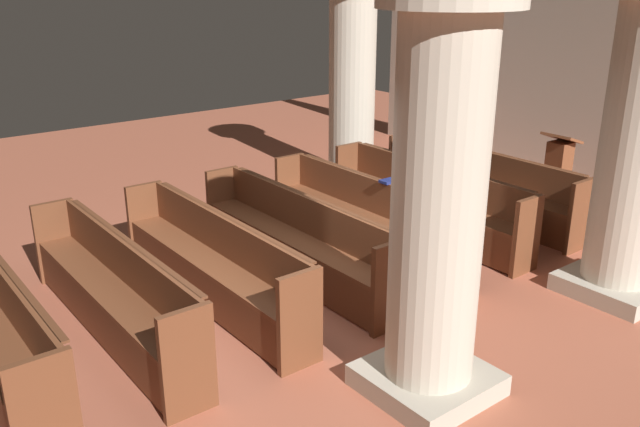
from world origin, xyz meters
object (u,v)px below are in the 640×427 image
object	(u,v)px
pew_row_5	(112,287)
pillar_aisle_rear	(439,190)
pillar_far_side	(352,75)
lectern	(557,176)
pew_row_2	(366,215)
pew_row_4	(212,259)
pillar_aisle_side	(640,135)
pew_row_3	(295,235)
hymn_book	(389,181)
pew_row_1	(427,198)
pew_row_0	(480,183)

from	to	relation	value
pew_row_5	pillar_aisle_rear	distance (m)	3.15
pillar_far_side	lectern	xyz separation A→B (m)	(2.74, 1.52, -1.24)
lectern	pillar_far_side	bearing A→B (deg)	-151.04
pew_row_2	pillar_aisle_rear	bearing A→B (deg)	-31.39
pew_row_4	pillar_aisle_side	distance (m)	4.37
pew_row_3	hymn_book	size ratio (longest dim) A/B	16.05
pew_row_5	hymn_book	bearing A→B (deg)	87.14
pew_row_1	hymn_book	size ratio (longest dim) A/B	16.05
pew_row_0	pew_row_3	xyz separation A→B (m)	(0.00, -3.10, 0.00)
pew_row_3	pillar_far_side	size ratio (longest dim) A/B	0.95
pillar_aisle_rear	pillar_far_side	bearing A→B (deg)	145.77
pillar_aisle_rear	pew_row_5	bearing A→B (deg)	-145.77
pillar_aisle_side	hymn_book	bearing A→B (deg)	-152.05
pew_row_5	pillar_aisle_side	world-z (taller)	pillar_aisle_side
pew_row_3	pew_row_2	bearing A→B (deg)	90.00
pew_row_2	pew_row_0	bearing A→B (deg)	90.00
pew_row_3	pillar_aisle_rear	size ratio (longest dim) A/B	0.95
pew_row_2	hymn_book	bearing A→B (deg)	49.44
pillar_aisle_side	pew_row_1	bearing A→B (deg)	-171.80
pillar_aisle_side	pew_row_2	bearing A→B (deg)	-150.13
pew_row_5	hymn_book	world-z (taller)	hymn_book
lectern	hymn_book	distance (m)	3.13
hymn_book	pew_row_5	bearing A→B (deg)	-92.86
pillar_far_side	pew_row_2	bearing A→B (deg)	-36.95
lectern	hymn_book	size ratio (longest dim) A/B	5.60
pew_row_2	pew_row_5	size ratio (longest dim) A/B	1.00
pew_row_5	lectern	world-z (taller)	lectern
pillar_far_side	hymn_book	bearing A→B (deg)	-32.07
pew_row_3	lectern	distance (m)	4.33
pew_row_4	pillar_far_side	size ratio (longest dim) A/B	0.95
pew_row_3	lectern	world-z (taller)	lectern
pew_row_2	lectern	world-z (taller)	lectern
pew_row_2	pew_row_3	xyz separation A→B (m)	(0.00, -1.03, 0.00)
pew_row_3	pew_row_4	xyz separation A→B (m)	(0.00, -1.03, 0.00)
pew_row_0	pew_row_2	distance (m)	2.06
pew_row_2	pillar_aisle_rear	distance (m)	3.06
pew_row_3	hymn_book	xyz separation A→B (m)	(0.16, 1.22, 0.42)
pew_row_2	pew_row_4	distance (m)	2.06
pew_row_1	pillar_aisle_side	xyz separation A→B (m)	(2.40, 0.35, 1.21)
pew_row_3	pew_row_5	size ratio (longest dim) A/B	1.00
pew_row_5	pillar_far_side	xyz separation A→B (m)	(-2.35, 4.86, 1.21)
pew_row_1	pew_row_2	distance (m)	1.03
pillar_aisle_rear	pew_row_4	bearing A→B (deg)	-165.95
pew_row_4	hymn_book	distance (m)	2.30
pew_row_1	pew_row_5	distance (m)	4.13
pew_row_4	pew_row_1	bearing A→B (deg)	90.00
pillar_aisle_rear	pew_row_0	bearing A→B (deg)	124.22
pew_row_4	pillar_aisle_rear	bearing A→B (deg)	14.05
pillar_far_side	pillar_aisle_rear	distance (m)	5.74
pew_row_2	pew_row_1	bearing A→B (deg)	90.00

